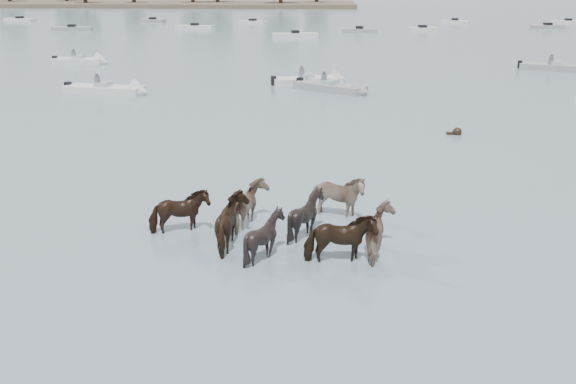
{
  "coord_description": "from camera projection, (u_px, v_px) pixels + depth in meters",
  "views": [
    {
      "loc": [
        2.15,
        -15.0,
        7.03
      ],
      "look_at": [
        1.19,
        1.63,
        1.1
      ],
      "focal_mm": 37.59,
      "sensor_mm": 36.0,
      "label": 1
    }
  ],
  "objects": [
    {
      "name": "shoreline",
      "position": [
        55.0,
        4.0,
        161.28
      ],
      "size": [
        160.0,
        30.0,
        1.0
      ],
      "primitive_type": "cube",
      "color": "#4C4233",
      "rests_on": "ground"
    },
    {
      "name": "ground",
      "position": [
        241.0,
        249.0,
        16.58
      ],
      "size": [
        400.0,
        400.0,
        0.0
      ],
      "primitive_type": "plane",
      "color": "slate",
      "rests_on": "ground"
    },
    {
      "name": "motorboat_e",
      "position": [
        566.0,
        68.0,
        48.25
      ],
      "size": [
        6.06,
        3.41,
        1.92
      ],
      "rotation": [
        0.0,
        0.0,
        -0.33
      ],
      "color": "gray",
      "rests_on": "ground"
    },
    {
      "name": "distant_flotilla",
      "position": [
        309.0,
        26.0,
        89.9
      ],
      "size": [
        107.63,
        29.74,
        0.93
      ],
      "color": "silver",
      "rests_on": "ground"
    },
    {
      "name": "pony_herd",
      "position": [
        287.0,
        221.0,
        16.91
      ],
      "size": [
        7.55,
        4.41,
        1.58
      ],
      "color": "black",
      "rests_on": "ground"
    },
    {
      "name": "motorboat_f",
      "position": [
        87.0,
        61.0,
        52.1
      ],
      "size": [
        5.02,
        1.86,
        1.92
      ],
      "rotation": [
        0.0,
        0.0,
        -0.05
      ],
      "color": "silver",
      "rests_on": "ground"
    },
    {
      "name": "swimming_pony",
      "position": [
        456.0,
        132.0,
        28.65
      ],
      "size": [
        0.72,
        0.44,
        0.44
      ],
      "color": "black",
      "rests_on": "ground"
    },
    {
      "name": "motorboat_b",
      "position": [
        340.0,
        89.0,
        39.23
      ],
      "size": [
        5.31,
        4.25,
        1.92
      ],
      "rotation": [
        0.0,
        0.0,
        -0.58
      ],
      "color": "gray",
      "rests_on": "ground"
    },
    {
      "name": "motorboat_c",
      "position": [
        318.0,
        81.0,
        42.32
      ],
      "size": [
        5.52,
        3.01,
        1.92
      ],
      "rotation": [
        0.0,
        0.0,
        0.28
      ],
      "color": "silver",
      "rests_on": "ground"
    },
    {
      "name": "motorboat_a",
      "position": [
        115.0,
        90.0,
        38.64
      ],
      "size": [
        5.87,
        2.53,
        1.92
      ],
      "rotation": [
        0.0,
        0.0,
        -0.17
      ],
      "color": "silver",
      "rests_on": "ground"
    }
  ]
}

